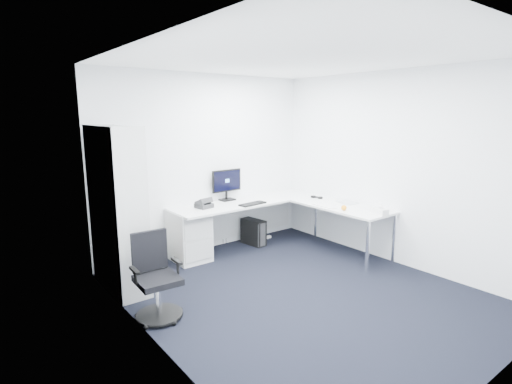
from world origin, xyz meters
TOP-DOWN VIEW (x-y plane):
  - ground at (0.00, 0.00)m, footprint 4.20×4.20m
  - ceiling at (0.00, 0.00)m, footprint 4.20×4.20m
  - wall_back at (0.00, 2.10)m, footprint 3.60×0.02m
  - wall_front at (0.00, -2.10)m, footprint 3.60×0.02m
  - wall_left at (-1.80, 0.00)m, footprint 0.02×4.20m
  - wall_right at (1.80, 0.00)m, footprint 0.02×4.20m
  - l_desk at (0.55, 1.40)m, footprint 2.56×1.43m
  - drawer_pedestal at (-0.51, 1.81)m, footprint 0.48×0.60m
  - bookshelf at (-1.62, 1.45)m, footprint 0.38×0.99m
  - task_chair at (-1.58, 0.47)m, footprint 0.53×0.53m
  - black_pc_tower at (0.66, 1.78)m, footprint 0.24×0.45m
  - beige_pc_tower at (-1.02, 1.86)m, footprint 0.19×0.38m
  - power_strip at (0.94, 1.88)m, footprint 0.33×0.07m
  - monitor at (0.31, 2.00)m, footprint 0.53×0.18m
  - black_keyboard at (0.44, 1.51)m, footprint 0.46×0.20m
  - mouse at (0.59, 1.53)m, footprint 0.07×0.10m
  - desk_phone at (-0.25, 1.78)m, footprint 0.24×0.24m
  - laptop at (1.68, 0.71)m, footprint 0.34×0.33m
  - white_keyboard at (1.21, 0.76)m, footprint 0.12×0.41m
  - headphones at (1.56, 1.24)m, footprint 0.16×0.22m
  - orange_fruit at (1.24, 0.41)m, footprint 0.08×0.08m
  - tissue_box at (1.47, -0.02)m, footprint 0.16×0.26m

SIDE VIEW (x-z plane):
  - ground at x=0.00m, z-range 0.00..0.00m
  - power_strip at x=0.94m, z-range 0.00..0.04m
  - beige_pc_tower at x=-1.02m, z-range 0.00..0.36m
  - black_pc_tower at x=0.66m, z-range 0.00..0.42m
  - drawer_pedestal at x=-0.51m, z-range 0.00..0.74m
  - l_desk at x=0.55m, z-range 0.00..0.75m
  - task_chair at x=-1.58m, z-range 0.00..0.90m
  - white_keyboard at x=1.21m, z-range 0.75..0.76m
  - black_keyboard at x=0.44m, z-range 0.75..0.77m
  - mouse at x=0.59m, z-range 0.75..0.78m
  - headphones at x=1.56m, z-range 0.75..0.80m
  - orange_fruit at x=1.24m, z-range 0.75..0.83m
  - tissue_box at x=1.47m, z-range 0.75..0.83m
  - desk_phone at x=-0.25m, z-range 0.75..0.90m
  - laptop at x=1.68m, z-range 0.75..0.97m
  - bookshelf at x=-1.62m, z-range 0.00..1.98m
  - monitor at x=0.31m, z-range 0.75..1.26m
  - wall_back at x=0.00m, z-range 0.00..2.70m
  - wall_front at x=0.00m, z-range 0.00..2.70m
  - wall_left at x=-1.80m, z-range 0.00..2.70m
  - wall_right at x=1.80m, z-range 0.00..2.70m
  - ceiling at x=0.00m, z-range 2.70..2.70m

